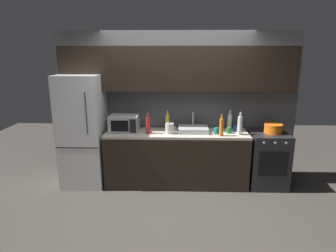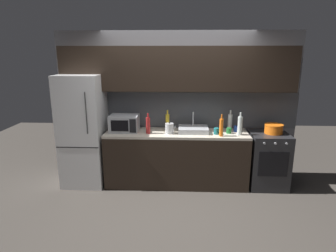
# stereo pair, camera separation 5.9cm
# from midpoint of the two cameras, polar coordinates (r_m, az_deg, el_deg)

# --- Properties ---
(ground_plane) EXTENTS (10.00, 10.00, 0.00)m
(ground_plane) POSITION_cam_midpoint_polar(r_m,az_deg,el_deg) (4.13, 1.14, -16.81)
(ground_plane) COLOR #3D3833
(back_wall) EXTENTS (4.04, 0.44, 2.50)m
(back_wall) POSITION_cam_midpoint_polar(r_m,az_deg,el_deg) (4.77, 1.42, 7.27)
(back_wall) COLOR slate
(back_wall) RESTS_ON ground
(counter_run) EXTENTS (2.30, 0.60, 0.90)m
(counter_run) POSITION_cam_midpoint_polar(r_m,az_deg,el_deg) (4.75, 1.31, -6.47)
(counter_run) COLOR black
(counter_run) RESTS_ON ground
(refrigerator) EXTENTS (0.68, 0.69, 1.82)m
(refrigerator) POSITION_cam_midpoint_polar(r_m,az_deg,el_deg) (4.86, -17.00, -0.91)
(refrigerator) COLOR white
(refrigerator) RESTS_ON ground
(oven_range) EXTENTS (0.60, 0.62, 0.90)m
(oven_range) POSITION_cam_midpoint_polar(r_m,az_deg,el_deg) (4.96, 18.89, -6.33)
(oven_range) COLOR #232326
(oven_range) RESTS_ON ground
(microwave) EXTENTS (0.46, 0.35, 0.27)m
(microwave) POSITION_cam_midpoint_polar(r_m,az_deg,el_deg) (4.67, -9.12, 0.52)
(microwave) COLOR #A8AAAF
(microwave) RESTS_ON counter_run
(sink_basin) EXTENTS (0.48, 0.38, 0.30)m
(sink_basin) POSITION_cam_midpoint_polar(r_m,az_deg,el_deg) (4.63, 4.70, -0.67)
(sink_basin) COLOR #ADAFB5
(sink_basin) RESTS_ON counter_run
(kettle) EXTENTS (0.17, 0.14, 0.19)m
(kettle) POSITION_cam_midpoint_polar(r_m,az_deg,el_deg) (4.51, -0.06, -0.47)
(kettle) COLOR #B7BABF
(kettle) RESTS_ON counter_run
(wine_bottle_white) EXTENTS (0.07, 0.07, 0.33)m
(wine_bottle_white) POSITION_cam_midpoint_polar(r_m,az_deg,el_deg) (4.84, 11.91, 0.91)
(wine_bottle_white) COLOR silver
(wine_bottle_white) RESTS_ON counter_run
(wine_bottle_yellow) EXTENTS (0.07, 0.07, 0.33)m
(wine_bottle_yellow) POSITION_cam_midpoint_polar(r_m,az_deg,el_deg) (4.71, -0.49, 0.85)
(wine_bottle_yellow) COLOR gold
(wine_bottle_yellow) RESTS_ON counter_run
(wine_bottle_red) EXTENTS (0.07, 0.07, 0.33)m
(wine_bottle_red) POSITION_cam_midpoint_polar(r_m,az_deg,el_deg) (4.51, -4.37, 0.15)
(wine_bottle_red) COLOR #A82323
(wine_bottle_red) RESTS_ON counter_run
(wine_bottle_orange) EXTENTS (0.06, 0.06, 0.34)m
(wine_bottle_orange) POSITION_cam_midpoint_polar(r_m,az_deg,el_deg) (4.43, 10.27, -0.21)
(wine_bottle_orange) COLOR orange
(wine_bottle_orange) RESTS_ON counter_run
(wine_bottle_clear) EXTENTS (0.07, 0.07, 0.36)m
(wine_bottle_clear) POSITION_cam_midpoint_polar(r_m,az_deg,el_deg) (4.56, 13.85, 0.15)
(wine_bottle_clear) COLOR silver
(wine_bottle_clear) RESTS_ON counter_run
(mug_teal) EXTENTS (0.08, 0.08, 0.10)m
(mug_teal) POSITION_cam_midpoint_polar(r_m,az_deg,el_deg) (4.55, 9.31, -0.98)
(mug_teal) COLOR #19666B
(mug_teal) RESTS_ON counter_run
(mug_blue) EXTENTS (0.08, 0.08, 0.09)m
(mug_blue) POSITION_cam_midpoint_polar(r_m,az_deg,el_deg) (4.77, 13.09, -0.49)
(mug_blue) COLOR #234299
(mug_blue) RESTS_ON counter_run
(mug_green) EXTENTS (0.08, 0.08, 0.09)m
(mug_green) POSITION_cam_midpoint_polar(r_m,az_deg,el_deg) (4.64, 11.73, -0.87)
(mug_green) COLOR #1E6B2D
(mug_green) RESTS_ON counter_run
(cooking_pot) EXTENTS (0.29, 0.29, 0.15)m
(cooking_pot) POSITION_cam_midpoint_polar(r_m,az_deg,el_deg) (4.83, 20.02, -0.47)
(cooking_pot) COLOR orange
(cooking_pot) RESTS_ON oven_range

